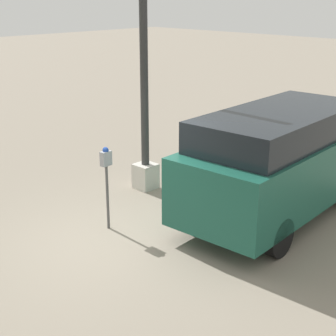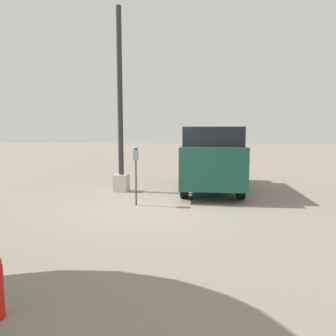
# 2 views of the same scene
# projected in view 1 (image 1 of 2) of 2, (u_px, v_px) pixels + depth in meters

# --- Properties ---
(ground_plane) EXTENTS (80.00, 80.00, 0.00)m
(ground_plane) POSITION_uv_depth(u_px,v_px,m) (110.00, 241.00, 8.93)
(ground_plane) COLOR gray
(parking_meter_near) EXTENTS (0.21, 0.12, 1.55)m
(parking_meter_near) POSITION_uv_depth(u_px,v_px,m) (106.00, 169.00, 9.05)
(parking_meter_near) COLOR #4C4C4C
(parking_meter_near) RESTS_ON ground
(lamp_post) EXTENTS (0.44, 0.44, 5.80)m
(lamp_post) POSITION_uv_depth(u_px,v_px,m) (144.00, 100.00, 10.72)
(lamp_post) COLOR beige
(lamp_post) RESTS_ON ground
(parked_van) EXTENTS (4.78, 2.12, 2.09)m
(parked_van) POSITION_uv_depth(u_px,v_px,m) (281.00, 160.00, 9.60)
(parked_van) COLOR #195142
(parked_van) RESTS_ON ground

